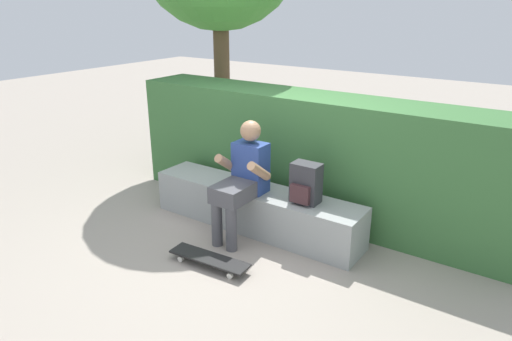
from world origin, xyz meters
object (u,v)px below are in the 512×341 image
(bench_main, at_px, (255,208))
(skateboard_near_person, at_px, (209,259))
(backpack_on_bench, at_px, (306,184))
(person_skater, at_px, (242,177))

(bench_main, xyz_separation_m, skateboard_near_person, (0.09, -0.88, -0.15))
(bench_main, xyz_separation_m, backpack_on_bench, (0.60, -0.01, 0.42))
(bench_main, bearing_deg, skateboard_near_person, -84.03)
(person_skater, xyz_separation_m, backpack_on_bench, (0.61, 0.21, -0.00))
(person_skater, xyz_separation_m, skateboard_near_person, (0.10, -0.67, -0.58))
(person_skater, distance_m, backpack_on_bench, 0.64)
(bench_main, relative_size, skateboard_near_person, 2.96)
(person_skater, bearing_deg, skateboard_near_person, -81.67)
(person_skater, bearing_deg, backpack_on_bench, 18.98)
(backpack_on_bench, bearing_deg, skateboard_near_person, -120.21)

